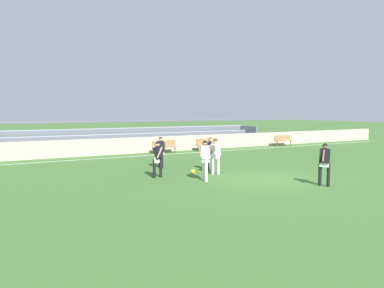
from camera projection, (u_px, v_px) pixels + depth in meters
ground_plane at (271, 179)px, 16.14m from camera, size 160.00×160.00×0.00m
field_line_sideline at (166, 154)px, 25.38m from camera, size 44.00×0.12×0.01m
sideline_wall at (156, 144)px, 26.77m from camera, size 48.00×0.16×1.12m
bleacher_stand at (137, 138)px, 28.12m from camera, size 21.23×2.80×2.20m
bench_near_wall_gap at (207, 143)px, 27.75m from camera, size 1.80×0.40×0.90m
bench_near_bin at (165, 145)px, 26.02m from camera, size 1.80×0.40×0.90m
bench_far_left at (283, 139)px, 31.47m from camera, size 1.80×0.40×0.90m
player_white_pressing_high at (216, 153)px, 17.31m from camera, size 0.45×0.44×1.67m
player_dark_deep_cover at (210, 151)px, 18.46m from camera, size 0.54×0.62×1.67m
player_dark_overlapping at (157, 156)px, 16.52m from camera, size 0.54×0.63×1.61m
player_white_trailing_run at (205, 157)px, 15.71m from camera, size 0.55×0.47×1.72m
player_dark_wide_right at (161, 150)px, 19.25m from camera, size 0.61×0.50×1.63m
player_dark_challenging at (325, 161)px, 14.63m from camera, size 0.71×0.53×1.70m
soccer_ball at (193, 172)px, 17.53m from camera, size 0.22×0.22×0.22m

